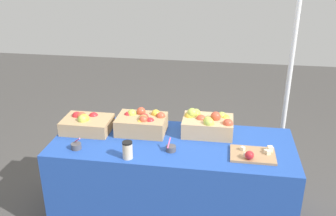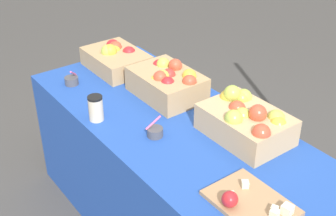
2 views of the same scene
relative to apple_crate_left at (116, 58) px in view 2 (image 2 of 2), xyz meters
name	(u,v)px [view 2 (image 2 of 2)]	position (x,y,z in m)	size (l,w,h in m)	color
table	(178,183)	(0.74, -0.09, -0.44)	(1.90, 0.76, 0.74)	#234CAD
apple_crate_left	(116,58)	(0.00, 0.00, 0.00)	(0.39, 0.29, 0.16)	tan
apple_crate_middle	(167,82)	(0.46, 0.04, 0.02)	(0.40, 0.28, 0.19)	tan
apple_crate_right	(246,120)	(1.00, 0.11, 0.02)	(0.41, 0.29, 0.20)	tan
cutting_board_front	(249,202)	(1.35, -0.22, -0.05)	(0.33, 0.24, 0.08)	tan
sample_bowl_near	(72,80)	(0.03, -0.32, -0.04)	(0.09, 0.08, 0.10)	#4C4C51
sample_bowl_mid	(155,132)	(0.75, -0.24, -0.04)	(0.08, 0.08, 0.09)	#4C4C51
coffee_cup	(96,108)	(0.45, -0.39, 0.00)	(0.07, 0.07, 0.13)	beige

